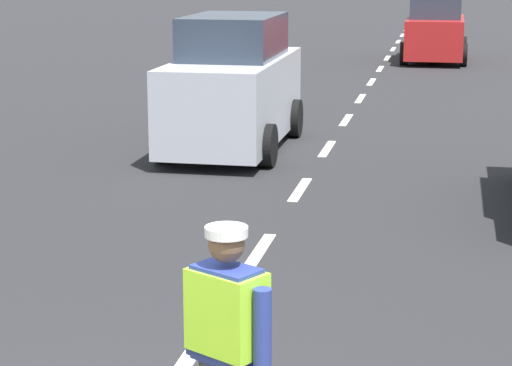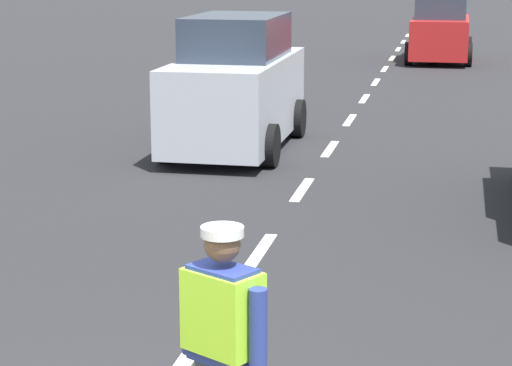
% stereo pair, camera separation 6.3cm
% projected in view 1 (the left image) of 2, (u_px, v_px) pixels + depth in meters
% --- Properties ---
extents(ground_plane, '(96.00, 96.00, 0.00)m').
position_uv_depth(ground_plane, '(372.00, 81.00, 25.50)').
color(ground_plane, '#28282B').
extents(lane_center_line, '(0.14, 46.40, 0.01)m').
position_uv_depth(lane_center_line, '(384.00, 63.00, 29.51)').
color(lane_center_line, silver).
rests_on(lane_center_line, ground).
extents(road_worker, '(0.74, 0.47, 1.67)m').
position_uv_depth(road_worker, '(231.00, 344.00, 5.95)').
color(road_worker, '#383D4C').
rests_on(road_worker, ground).
extents(car_outgoing_far, '(1.94, 3.93, 2.03)m').
position_uv_depth(car_outgoing_far, '(435.00, 31.00, 29.83)').
color(car_outgoing_far, red).
rests_on(car_outgoing_far, ground).
extents(car_oncoming_lead, '(1.90, 4.24, 2.24)m').
position_uv_depth(car_oncoming_lead, '(233.00, 88.00, 16.43)').
color(car_oncoming_lead, silver).
rests_on(car_oncoming_lead, ground).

